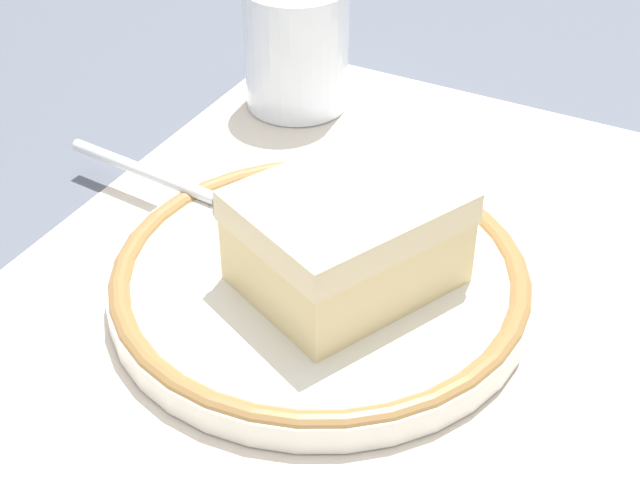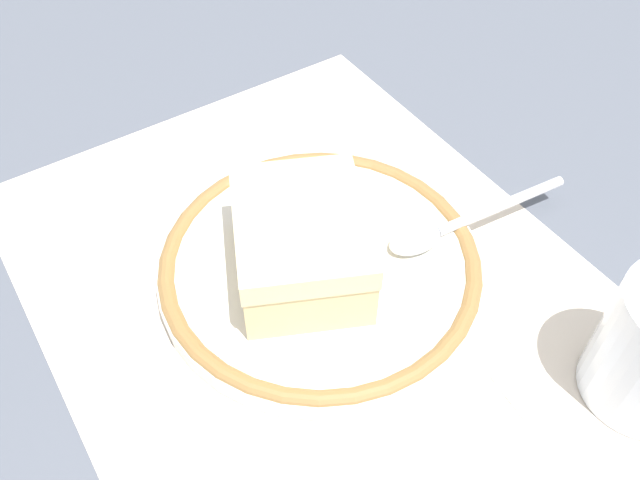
# 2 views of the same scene
# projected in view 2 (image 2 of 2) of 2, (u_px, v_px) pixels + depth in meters

# --- Properties ---
(ground_plane) EXTENTS (2.40, 2.40, 0.00)m
(ground_plane) POSITION_uv_depth(u_px,v_px,m) (324.00, 298.00, 0.44)
(ground_plane) COLOR #4C515B
(placemat) EXTENTS (0.45, 0.34, 0.00)m
(placemat) POSITION_uv_depth(u_px,v_px,m) (324.00, 297.00, 0.44)
(placemat) COLOR beige
(placemat) RESTS_ON ground_plane
(plate) EXTENTS (0.22, 0.22, 0.02)m
(plate) POSITION_uv_depth(u_px,v_px,m) (320.00, 265.00, 0.44)
(plate) COLOR silver
(plate) RESTS_ON placemat
(cake_slice) EXTENTS (0.12, 0.11, 0.05)m
(cake_slice) POSITION_uv_depth(u_px,v_px,m) (301.00, 244.00, 0.42)
(cake_slice) COLOR beige
(cake_slice) RESTS_ON plate
(spoon) EXTENTS (0.03, 0.15, 0.01)m
(spoon) POSITION_uv_depth(u_px,v_px,m) (449.00, 226.00, 0.45)
(spoon) COLOR silver
(spoon) RESTS_ON plate
(sugar_packet) EXTENTS (0.05, 0.03, 0.01)m
(sugar_packet) POSITION_uv_depth(u_px,v_px,m) (518.00, 374.00, 0.40)
(sugar_packet) COLOR white
(sugar_packet) RESTS_ON placemat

